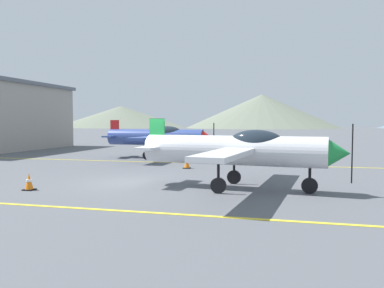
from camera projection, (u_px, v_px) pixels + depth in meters
The scene contains 9 objects.
ground_plane at pixel (140, 183), 14.87m from camera, with size 400.00×400.00×0.00m, color #54565B.
apron_line_near at pixel (78, 208), 10.48m from camera, with size 80.00×0.16×0.01m, color yellow.
apron_line_far at pixel (188, 163), 22.04m from camera, with size 80.00×0.16×0.01m, color yellow.
airplane_near at pixel (240, 149), 13.40m from camera, with size 7.35×8.43×2.52m.
airplane_mid at pixel (159, 137), 24.92m from camera, with size 7.28×8.40×2.52m.
traffic_cone_front at pixel (187, 163), 19.50m from camera, with size 0.36×0.36×0.59m.
traffic_cone_side at pixel (29, 182), 13.28m from camera, with size 0.36×0.36×0.59m.
hill_left at pixel (121, 117), 167.90m from camera, with size 57.00×57.00×9.49m, color slate.
hill_centerleft at pixel (262, 111), 151.78m from camera, with size 60.85×60.85×13.45m, color slate.
Camera 1 is at (5.56, -13.82, 2.38)m, focal length 35.54 mm.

